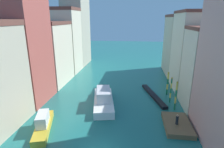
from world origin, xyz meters
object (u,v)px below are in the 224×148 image
at_px(waterfront_dock, 177,124).
at_px(mooring_pole_1, 171,90).
at_px(mooring_pole_0, 176,96).
at_px(person_on_dock, 177,120).
at_px(motorboat_0, 43,124).
at_px(mooring_pole_2, 168,83).
at_px(vaporetto_white, 103,99).
at_px(gondola_black, 153,95).

xyz_separation_m(waterfront_dock, mooring_pole_1, (0.32, 7.46, 1.98)).
bearing_deg(mooring_pole_0, person_on_dock, -98.55).
bearing_deg(mooring_pole_0, motorboat_0, -156.61).
distance_m(waterfront_dock, mooring_pole_2, 11.12).
distance_m(waterfront_dock, mooring_pole_0, 5.29).
distance_m(mooring_pole_2, motorboat_0, 22.43).
height_order(mooring_pole_2, vaporetto_white, mooring_pole_2).
height_order(person_on_dock, vaporetto_white, vaporetto_white).
bearing_deg(person_on_dock, mooring_pole_0, 81.45).
height_order(person_on_dock, mooring_pole_1, mooring_pole_1).
height_order(mooring_pole_0, mooring_pole_1, mooring_pole_0).
xyz_separation_m(waterfront_dock, gondola_black, (-2.26, 9.55, -0.07)).
height_order(waterfront_dock, mooring_pole_0, mooring_pole_0).
xyz_separation_m(person_on_dock, gondola_black, (-2.06, 10.04, -1.03)).
relative_size(mooring_pole_2, gondola_black, 0.43).
relative_size(mooring_pole_0, vaporetto_white, 0.48).
relative_size(vaporetto_white, gondola_black, 0.96).
xyz_separation_m(waterfront_dock, mooring_pole_2, (0.35, 10.94, 1.94)).
bearing_deg(mooring_pole_2, vaporetto_white, -151.77).
relative_size(mooring_pole_0, mooring_pole_1, 1.04).
bearing_deg(waterfront_dock, mooring_pole_2, 88.17).
xyz_separation_m(mooring_pole_2, gondola_black, (-2.61, -1.39, -2.01)).
distance_m(mooring_pole_0, motorboat_0, 19.51).
bearing_deg(vaporetto_white, waterfront_dock, -24.84).
distance_m(waterfront_dock, vaporetto_white, 11.87).
xyz_separation_m(person_on_dock, mooring_pole_2, (0.55, 11.42, 0.98)).
distance_m(mooring_pole_0, mooring_pole_1, 2.66).
bearing_deg(person_on_dock, motorboat_0, -171.94).
distance_m(waterfront_dock, mooring_pole_1, 7.73).
bearing_deg(vaporetto_white, mooring_pole_0, -0.79).
distance_m(mooring_pole_2, vaporetto_white, 12.66).
bearing_deg(motorboat_0, person_on_dock, 8.06).
relative_size(mooring_pole_0, motorboat_0, 0.64).
relative_size(person_on_dock, mooring_pole_2, 0.32).
bearing_deg(motorboat_0, mooring_pole_1, 30.54).
relative_size(person_on_dock, mooring_pole_1, 0.31).
xyz_separation_m(mooring_pole_2, vaporetto_white, (-11.10, -5.96, -1.24)).
xyz_separation_m(mooring_pole_1, mooring_pole_2, (0.03, 3.47, -0.04)).
height_order(mooring_pole_1, mooring_pole_2, mooring_pole_1).
bearing_deg(mooring_pole_2, mooring_pole_1, -90.56).
height_order(mooring_pole_1, vaporetto_white, mooring_pole_1).
xyz_separation_m(mooring_pole_0, vaporetto_white, (-11.35, 0.16, -1.38)).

